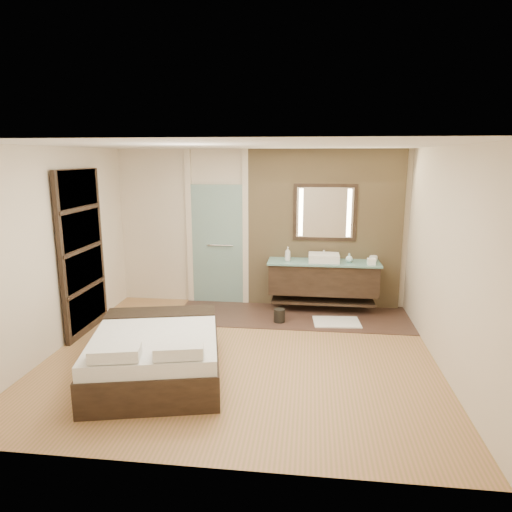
# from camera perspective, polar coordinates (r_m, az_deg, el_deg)

# --- Properties ---
(floor) EXTENTS (5.00, 5.00, 0.00)m
(floor) POSITION_cam_1_polar(r_m,az_deg,el_deg) (6.17, -1.84, -12.26)
(floor) COLOR olive
(floor) RESTS_ON ground
(tile_strip) EXTENTS (3.80, 1.30, 0.01)m
(tile_strip) POSITION_cam_1_polar(r_m,az_deg,el_deg) (7.60, 4.51, -7.43)
(tile_strip) COLOR #3C2720
(tile_strip) RESTS_ON floor
(stone_wall) EXTENTS (2.60, 0.08, 2.70)m
(stone_wall) POSITION_cam_1_polar(r_m,az_deg,el_deg) (7.86, 8.51, 3.26)
(stone_wall) COLOR #A0855B
(stone_wall) RESTS_ON floor
(vanity) EXTENTS (1.85, 0.55, 0.88)m
(vanity) POSITION_cam_1_polar(r_m,az_deg,el_deg) (7.73, 8.39, -2.72)
(vanity) COLOR black
(vanity) RESTS_ON stone_wall
(mirror_unit) EXTENTS (1.06, 0.04, 0.96)m
(mirror_unit) POSITION_cam_1_polar(r_m,az_deg,el_deg) (7.76, 8.60, 5.39)
(mirror_unit) COLOR black
(mirror_unit) RESTS_ON stone_wall
(frosted_door) EXTENTS (1.10, 0.12, 2.70)m
(frosted_door) POSITION_cam_1_polar(r_m,az_deg,el_deg) (8.04, -4.82, 2.07)
(frosted_door) COLOR silver
(frosted_door) RESTS_ON floor
(shoji_partition) EXTENTS (0.06, 1.20, 2.40)m
(shoji_partition) POSITION_cam_1_polar(r_m,az_deg,el_deg) (7.10, -20.88, 0.48)
(shoji_partition) COLOR black
(shoji_partition) RESTS_ON floor
(bed) EXTENTS (1.82, 2.09, 0.70)m
(bed) POSITION_cam_1_polar(r_m,az_deg,el_deg) (5.63, -12.34, -11.82)
(bed) COLOR black
(bed) RESTS_ON floor
(bath_mat) EXTENTS (0.76, 0.56, 0.02)m
(bath_mat) POSITION_cam_1_polar(r_m,az_deg,el_deg) (7.36, 10.04, -8.14)
(bath_mat) COLOR white
(bath_mat) RESTS_ON floor
(waste_bin) EXTENTS (0.20, 0.20, 0.22)m
(waste_bin) POSITION_cam_1_polar(r_m,az_deg,el_deg) (7.26, 2.94, -7.47)
(waste_bin) COLOR black
(waste_bin) RESTS_ON floor
(tissue_box) EXTENTS (0.13, 0.13, 0.10)m
(tissue_box) POSITION_cam_1_polar(r_m,az_deg,el_deg) (7.57, 14.23, -0.68)
(tissue_box) COLOR white
(tissue_box) RESTS_ON vanity
(soap_bottle_a) EXTENTS (0.12, 0.12, 0.24)m
(soap_bottle_a) POSITION_cam_1_polar(r_m,az_deg,el_deg) (7.59, 3.99, 0.26)
(soap_bottle_a) COLOR silver
(soap_bottle_a) RESTS_ON vanity
(soap_bottle_b) EXTENTS (0.08, 0.08, 0.16)m
(soap_bottle_b) POSITION_cam_1_polar(r_m,az_deg,el_deg) (7.69, 3.91, 0.11)
(soap_bottle_b) COLOR #B2B2B2
(soap_bottle_b) RESTS_ON vanity
(soap_bottle_c) EXTENTS (0.12, 0.12, 0.15)m
(soap_bottle_c) POSITION_cam_1_polar(r_m,az_deg,el_deg) (7.65, 11.57, -0.21)
(soap_bottle_c) COLOR silver
(soap_bottle_c) RESTS_ON vanity
(cup) EXTENTS (0.17, 0.17, 0.11)m
(cup) POSITION_cam_1_polar(r_m,az_deg,el_deg) (7.75, 14.45, -0.36)
(cup) COLOR white
(cup) RESTS_ON vanity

